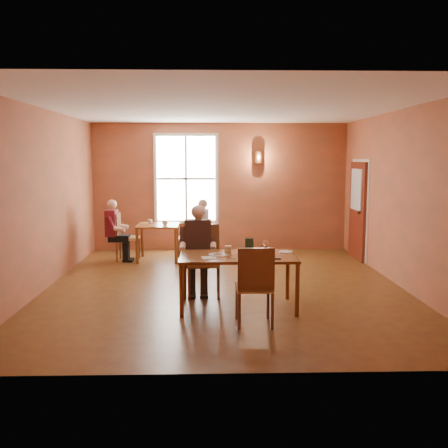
{
  "coord_description": "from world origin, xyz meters",
  "views": [
    {
      "loc": [
        -0.24,
        -8.33,
        2.18
      ],
      "look_at": [
        0.0,
        0.2,
        1.05
      ],
      "focal_mm": 40.0,
      "sensor_mm": 36.0,
      "label": 1
    }
  ],
  "objects_px": {
    "second_table": "(159,242)",
    "chair_diner_maroon": "(128,237)",
    "chair_empty": "(254,285)",
    "chair_diner_white": "(189,237)",
    "diner_main": "(204,254)",
    "main_table": "(238,282)",
    "diner_maroon": "(126,231)",
    "chair_diner_main": "(204,261)",
    "diner_white": "(190,231)"
  },
  "relations": [
    {
      "from": "main_table",
      "to": "chair_diner_maroon",
      "type": "height_order",
      "value": "chair_diner_maroon"
    },
    {
      "from": "chair_diner_main",
      "to": "chair_empty",
      "type": "xyz_separation_m",
      "value": [
        0.67,
        -1.38,
        -0.03
      ]
    },
    {
      "from": "second_table",
      "to": "chair_diner_maroon",
      "type": "height_order",
      "value": "chair_diner_maroon"
    },
    {
      "from": "chair_diner_main",
      "to": "chair_diner_maroon",
      "type": "bearing_deg",
      "value": -59.87
    },
    {
      "from": "diner_main",
      "to": "diner_white",
      "type": "xyz_separation_m",
      "value": [
        -0.33,
        2.88,
        -0.06
      ]
    },
    {
      "from": "chair_empty",
      "to": "chair_diner_white",
      "type": "bearing_deg",
      "value": 102.66
    },
    {
      "from": "second_table",
      "to": "diner_white",
      "type": "height_order",
      "value": "diner_white"
    },
    {
      "from": "chair_empty",
      "to": "chair_diner_maroon",
      "type": "xyz_separation_m",
      "value": [
        -2.33,
        4.23,
        -0.02
      ]
    },
    {
      "from": "main_table",
      "to": "diner_main",
      "type": "height_order",
      "value": "diner_main"
    },
    {
      "from": "chair_diner_main",
      "to": "chair_empty",
      "type": "distance_m",
      "value": 1.53
    },
    {
      "from": "diner_main",
      "to": "diner_maroon",
      "type": "height_order",
      "value": "diner_main"
    },
    {
      "from": "chair_empty",
      "to": "chair_diner_main",
      "type": "bearing_deg",
      "value": 115.05
    },
    {
      "from": "diner_main",
      "to": "second_table",
      "type": "bearing_deg",
      "value": -70.76
    },
    {
      "from": "main_table",
      "to": "second_table",
      "type": "height_order",
      "value": "main_table"
    },
    {
      "from": "diner_white",
      "to": "diner_maroon",
      "type": "bearing_deg",
      "value": 90.0
    },
    {
      "from": "main_table",
      "to": "diner_white",
      "type": "distance_m",
      "value": 3.61
    },
    {
      "from": "chair_diner_main",
      "to": "chair_diner_maroon",
      "type": "distance_m",
      "value": 3.3
    },
    {
      "from": "main_table",
      "to": "diner_maroon",
      "type": "distance_m",
      "value": 4.14
    },
    {
      "from": "diner_white",
      "to": "diner_maroon",
      "type": "distance_m",
      "value": 1.36
    },
    {
      "from": "chair_diner_maroon",
      "to": "chair_empty",
      "type": "bearing_deg",
      "value": 28.84
    },
    {
      "from": "main_table",
      "to": "second_table",
      "type": "relative_size",
      "value": 1.91
    },
    {
      "from": "main_table",
      "to": "chair_empty",
      "type": "xyz_separation_m",
      "value": [
        0.17,
        -0.73,
        0.14
      ]
    },
    {
      "from": "second_table",
      "to": "diner_white",
      "type": "bearing_deg",
      "value": 0.0
    },
    {
      "from": "diner_main",
      "to": "chair_diner_maroon",
      "type": "bearing_deg",
      "value": -60.13
    },
    {
      "from": "chair_diner_white",
      "to": "chair_diner_maroon",
      "type": "relative_size",
      "value": 0.96
    },
    {
      "from": "main_table",
      "to": "diner_maroon",
      "type": "relative_size",
      "value": 1.31
    },
    {
      "from": "chair_empty",
      "to": "chair_diner_maroon",
      "type": "height_order",
      "value": "chair_empty"
    },
    {
      "from": "chair_diner_main",
      "to": "diner_maroon",
      "type": "distance_m",
      "value": 3.32
    },
    {
      "from": "chair_empty",
      "to": "diner_main",
      "type": "bearing_deg",
      "value": 115.55
    },
    {
      "from": "diner_white",
      "to": "chair_diner_maroon",
      "type": "bearing_deg",
      "value": 90.0
    },
    {
      "from": "chair_empty",
      "to": "diner_white",
      "type": "xyz_separation_m",
      "value": [
        -1.0,
        4.23,
        0.1
      ]
    },
    {
      "from": "chair_diner_maroon",
      "to": "diner_maroon",
      "type": "xyz_separation_m",
      "value": [
        -0.03,
        0.0,
        0.13
      ]
    },
    {
      "from": "main_table",
      "to": "diner_white",
      "type": "height_order",
      "value": "diner_white"
    },
    {
      "from": "chair_diner_maroon",
      "to": "diner_maroon",
      "type": "distance_m",
      "value": 0.13
    },
    {
      "from": "diner_maroon",
      "to": "chair_diner_main",
      "type": "bearing_deg",
      "value": 30.58
    },
    {
      "from": "second_table",
      "to": "diner_white",
      "type": "relative_size",
      "value": 0.69
    },
    {
      "from": "diner_maroon",
      "to": "chair_diner_white",
      "type": "bearing_deg",
      "value": 90.0
    },
    {
      "from": "chair_empty",
      "to": "diner_maroon",
      "type": "relative_size",
      "value": 0.83
    },
    {
      "from": "diner_white",
      "to": "chair_diner_main",
      "type": "bearing_deg",
      "value": -173.48
    },
    {
      "from": "chair_diner_main",
      "to": "chair_diner_maroon",
      "type": "relative_size",
      "value": 1.1
    },
    {
      "from": "chair_diner_main",
      "to": "diner_maroon",
      "type": "bearing_deg",
      "value": -59.42
    },
    {
      "from": "chair_diner_main",
      "to": "diner_maroon",
      "type": "xyz_separation_m",
      "value": [
        -1.69,
        2.85,
        0.07
      ]
    },
    {
      "from": "chair_empty",
      "to": "second_table",
      "type": "xyz_separation_m",
      "value": [
        -1.68,
        4.23,
        -0.14
      ]
    },
    {
      "from": "chair_empty",
      "to": "diner_maroon",
      "type": "distance_m",
      "value": 4.85
    },
    {
      "from": "diner_main",
      "to": "diner_maroon",
      "type": "xyz_separation_m",
      "value": [
        -1.69,
        2.88,
        -0.05
      ]
    },
    {
      "from": "chair_empty",
      "to": "chair_diner_white",
      "type": "height_order",
      "value": "chair_empty"
    },
    {
      "from": "main_table",
      "to": "chair_diner_white",
      "type": "relative_size",
      "value": 1.7
    },
    {
      "from": "chair_diner_white",
      "to": "diner_white",
      "type": "bearing_deg",
      "value": -90.0
    },
    {
      "from": "chair_diner_maroon",
      "to": "second_table",
      "type": "bearing_deg",
      "value": 90.0
    },
    {
      "from": "second_table",
      "to": "chair_diner_maroon",
      "type": "distance_m",
      "value": 0.66
    }
  ]
}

